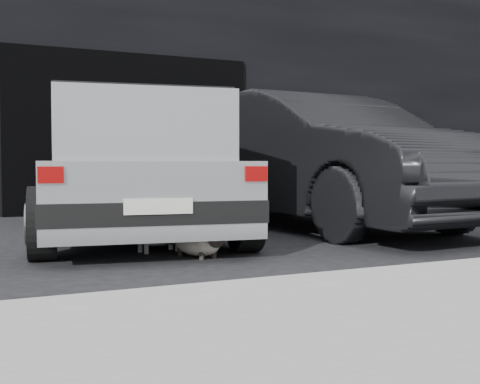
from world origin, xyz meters
name	(u,v)px	position (x,y,z in m)	size (l,w,h in m)	color
ground	(138,247)	(0.00, 0.00, 0.00)	(80.00, 80.00, 0.00)	black
building_facade	(105,76)	(1.00, 6.00, 2.50)	(34.00, 4.00, 5.00)	black
garage_opening	(132,133)	(1.00, 3.99, 1.30)	(4.00, 0.10, 2.60)	black
curb	(394,279)	(1.00, -2.60, 0.06)	(18.00, 0.25, 0.12)	gray
silver_hatchback	(131,162)	(0.13, 0.70, 0.82)	(2.48, 4.29, 1.50)	#B5B8BA
second_car	(318,159)	(2.61, 0.88, 0.86)	(1.82, 5.22, 1.72)	black
cat_siamese	(200,243)	(0.31, -0.90, 0.12)	(0.40, 0.76, 0.27)	beige
cat_white	(162,232)	(0.12, -0.41, 0.18)	(0.78, 0.35, 0.37)	white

